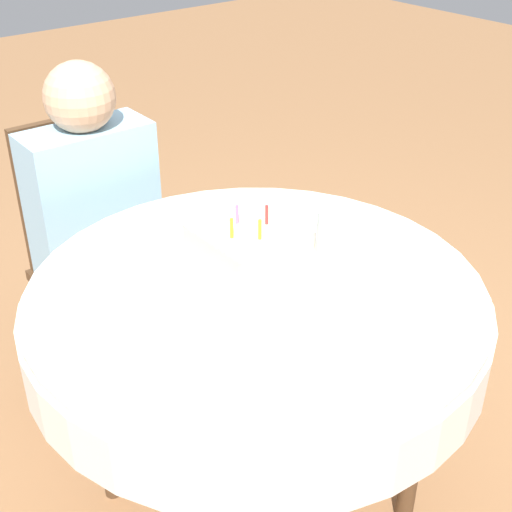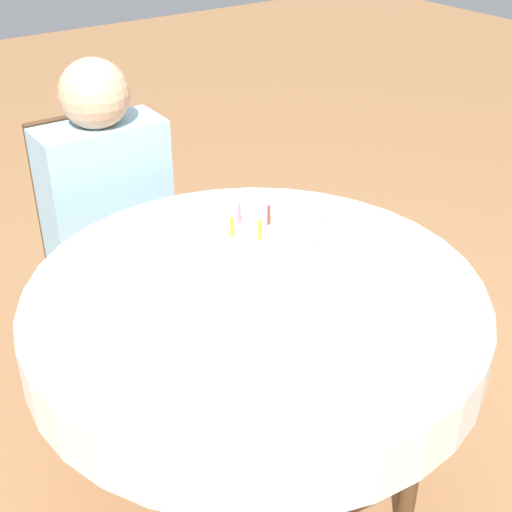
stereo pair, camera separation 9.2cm
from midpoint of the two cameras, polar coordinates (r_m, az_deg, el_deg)
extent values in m
plane|color=#8C603D|center=(2.25, -1.26, -19.30)|extent=(12.00, 12.00, 0.00)
cylinder|color=silver|center=(1.73, -1.54, -2.68)|extent=(1.11, 1.11, 0.02)
cylinder|color=silver|center=(1.77, -1.50, -4.84)|extent=(1.13, 1.13, 0.14)
cylinder|color=#4C331E|center=(1.97, 11.52, -12.85)|extent=(0.05, 0.05, 0.76)
cylinder|color=#4C331E|center=(2.06, -13.65, -10.98)|extent=(0.05, 0.05, 0.76)
cylinder|color=#4C331E|center=(2.30, -0.02, -4.89)|extent=(0.05, 0.05, 0.76)
cube|color=#4C331E|center=(2.50, -13.16, -1.91)|extent=(0.40, 0.40, 0.04)
cube|color=#4C331E|center=(2.53, -15.71, 5.08)|extent=(0.35, 0.04, 0.51)
cylinder|color=#4C331E|center=(2.45, -14.36, -9.07)|extent=(0.04, 0.04, 0.39)
cylinder|color=#4C331E|center=(2.56, -7.53, -6.29)|extent=(0.04, 0.04, 0.39)
cylinder|color=#4C331E|center=(2.71, -17.42, -5.31)|extent=(0.04, 0.04, 0.39)
cylinder|color=#4C331E|center=(2.81, -11.13, -2.95)|extent=(0.04, 0.04, 0.39)
cylinder|color=tan|center=(2.48, -13.24, -7.85)|extent=(0.09, 0.09, 0.42)
cylinder|color=tan|center=(2.54, -9.20, -6.22)|extent=(0.09, 0.09, 0.42)
cube|color=#8CB7D1|center=(2.37, -13.96, 3.87)|extent=(0.40, 0.19, 0.53)
sphere|color=tan|center=(2.24, -15.12, 12.16)|extent=(0.22, 0.22, 0.22)
cube|color=white|center=(1.79, -2.07, -0.93)|extent=(0.28, 0.28, 0.00)
cube|color=beige|center=(1.77, -2.10, 0.61)|extent=(0.23, 0.23, 0.11)
cylinder|color=red|center=(1.75, -0.65, 3.31)|extent=(0.01, 0.01, 0.05)
cylinder|color=#D166B2|center=(1.75, -3.04, 3.35)|extent=(0.01, 0.01, 0.05)
cylinder|color=gold|center=(1.69, -3.53, 2.21)|extent=(0.01, 0.01, 0.05)
cylinder|color=gold|center=(1.68, -1.26, 2.12)|extent=(0.01, 0.01, 0.05)
cylinder|color=silver|center=(1.83, 4.44, 1.84)|extent=(0.07, 0.07, 0.13)
camera|label=1|loc=(0.05, -91.54, -0.91)|focal=50.00mm
camera|label=2|loc=(0.05, 88.46, 0.91)|focal=50.00mm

